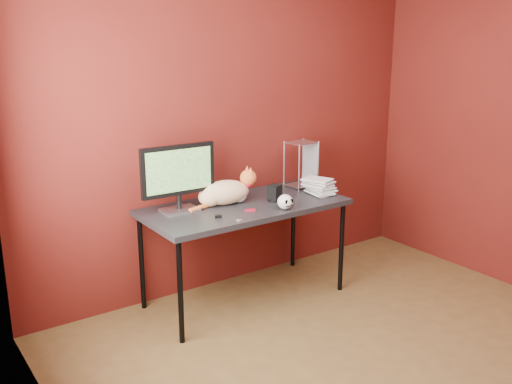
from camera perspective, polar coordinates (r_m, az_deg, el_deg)
room at (r=3.11m, az=15.49°, el=5.63°), size 3.52×3.52×2.61m
desk at (r=4.18m, az=-1.13°, el=-1.90°), size 1.50×0.70×0.75m
monitor at (r=3.97m, az=-7.78°, el=1.72°), size 0.55×0.18×0.47m
cat at (r=4.15m, az=-3.10°, el=-0.00°), size 0.57×0.26×0.26m
skull_mug at (r=4.03m, az=2.94°, el=-0.99°), size 0.11×0.11×0.11m
speaker at (r=4.23m, az=1.88°, el=-0.16°), size 0.11×0.11×0.12m
book_stack at (r=4.31m, az=5.75°, el=8.04°), size 0.23×0.26×1.29m
wire_rack at (r=4.64m, az=4.53°, el=2.83°), size 0.23×0.19×0.37m
pocket_knife at (r=4.00m, az=-0.59°, el=-1.83°), size 0.08×0.05×0.01m
black_gadget at (r=3.86m, az=-3.80°, el=-2.45°), size 0.05×0.04×0.02m
washer at (r=3.81m, az=-1.70°, el=-2.83°), size 0.04×0.04×0.00m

